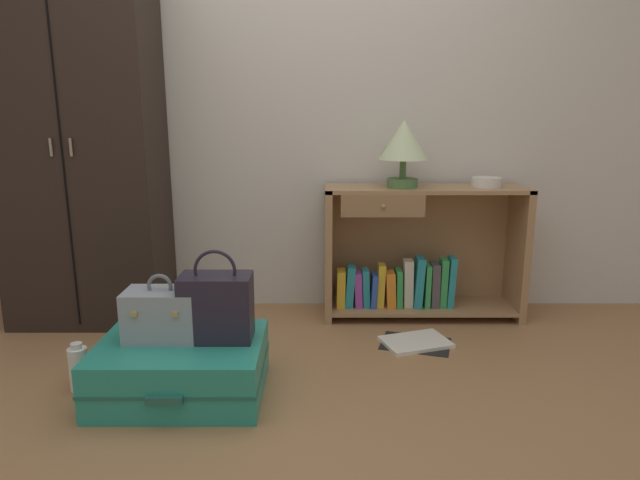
{
  "coord_description": "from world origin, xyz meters",
  "views": [
    {
      "loc": [
        0.17,
        -1.81,
        1.17
      ],
      "look_at": [
        0.17,
        0.84,
        0.55
      ],
      "focal_mm": 30.94,
      "sensor_mm": 36.0,
      "label": 1
    }
  ],
  "objects_px": {
    "bowl": "(485,182)",
    "handbag": "(216,306)",
    "wardrobe": "(80,145)",
    "open_book_on_floor": "(415,342)",
    "table_lamp": "(403,144)",
    "bottle": "(78,368)",
    "train_case": "(161,314)",
    "suitcase_large": "(181,368)",
    "bookshelf": "(414,257)"
  },
  "relations": [
    {
      "from": "wardrobe",
      "to": "open_book_on_floor",
      "type": "xyz_separation_m",
      "value": [
        1.79,
        -0.37,
        -0.99
      ]
    },
    {
      "from": "wardrobe",
      "to": "open_book_on_floor",
      "type": "relative_size",
      "value": 4.93
    },
    {
      "from": "bowl",
      "to": "open_book_on_floor",
      "type": "bearing_deg",
      "value": -135.82
    },
    {
      "from": "wardrobe",
      "to": "handbag",
      "type": "distance_m",
      "value": 1.36
    },
    {
      "from": "table_lamp",
      "to": "bottle",
      "type": "relative_size",
      "value": 1.73
    },
    {
      "from": "bowl",
      "to": "open_book_on_floor",
      "type": "distance_m",
      "value": 0.99
    },
    {
      "from": "bookshelf",
      "to": "table_lamp",
      "type": "relative_size",
      "value": 3.07
    },
    {
      "from": "suitcase_large",
      "to": "train_case",
      "type": "bearing_deg",
      "value": 155.38
    },
    {
      "from": "bottle",
      "to": "handbag",
      "type": "bearing_deg",
      "value": -0.36
    },
    {
      "from": "suitcase_large",
      "to": "open_book_on_floor",
      "type": "height_order",
      "value": "suitcase_large"
    },
    {
      "from": "wardrobe",
      "to": "table_lamp",
      "type": "relative_size",
      "value": 5.41
    },
    {
      "from": "bookshelf",
      "to": "bottle",
      "type": "xyz_separation_m",
      "value": [
        -1.58,
        -0.91,
        -0.25
      ]
    },
    {
      "from": "handbag",
      "to": "bowl",
      "type": "bearing_deg",
      "value": 33.6
    },
    {
      "from": "bookshelf",
      "to": "table_lamp",
      "type": "distance_m",
      "value": 0.66
    },
    {
      "from": "bookshelf",
      "to": "bowl",
      "type": "xyz_separation_m",
      "value": [
        0.38,
        -0.01,
        0.43
      ]
    },
    {
      "from": "wardrobe",
      "to": "train_case",
      "type": "xyz_separation_m",
      "value": [
        0.63,
        -0.85,
        -0.65
      ]
    },
    {
      "from": "bowl",
      "to": "table_lamp",
      "type": "bearing_deg",
      "value": -176.63
    },
    {
      "from": "table_lamp",
      "to": "bowl",
      "type": "distance_m",
      "value": 0.52
    },
    {
      "from": "bowl",
      "to": "bottle",
      "type": "height_order",
      "value": "bowl"
    },
    {
      "from": "wardrobe",
      "to": "bottle",
      "type": "relative_size",
      "value": 9.36
    },
    {
      "from": "bookshelf",
      "to": "handbag",
      "type": "relative_size",
      "value": 2.93
    },
    {
      "from": "suitcase_large",
      "to": "bottle",
      "type": "height_order",
      "value": "suitcase_large"
    },
    {
      "from": "bottle",
      "to": "train_case",
      "type": "bearing_deg",
      "value": 0.16
    },
    {
      "from": "bookshelf",
      "to": "table_lamp",
      "type": "height_order",
      "value": "table_lamp"
    },
    {
      "from": "table_lamp",
      "to": "bottle",
      "type": "bearing_deg",
      "value": -149.65
    },
    {
      "from": "wardrobe",
      "to": "train_case",
      "type": "distance_m",
      "value": 1.24
    },
    {
      "from": "wardrobe",
      "to": "bookshelf",
      "type": "height_order",
      "value": "wardrobe"
    },
    {
      "from": "bookshelf",
      "to": "suitcase_large",
      "type": "bearing_deg",
      "value": -140.08
    },
    {
      "from": "wardrobe",
      "to": "bookshelf",
      "type": "xyz_separation_m",
      "value": [
        1.85,
        0.06,
        -0.65
      ]
    },
    {
      "from": "table_lamp",
      "to": "open_book_on_floor",
      "type": "distance_m",
      "value": 1.07
    },
    {
      "from": "train_case",
      "to": "bottle",
      "type": "xyz_separation_m",
      "value": [
        -0.37,
        -0.0,
        -0.24
      ]
    },
    {
      "from": "bookshelf",
      "to": "train_case",
      "type": "bearing_deg",
      "value": -143.1
    },
    {
      "from": "table_lamp",
      "to": "bottle",
      "type": "xyz_separation_m",
      "value": [
        -1.49,
        -0.87,
        -0.9
      ]
    },
    {
      "from": "wardrobe",
      "to": "open_book_on_floor",
      "type": "bearing_deg",
      "value": -11.74
    },
    {
      "from": "train_case",
      "to": "handbag",
      "type": "bearing_deg",
      "value": -1.18
    },
    {
      "from": "train_case",
      "to": "bottle",
      "type": "bearing_deg",
      "value": -179.84
    },
    {
      "from": "wardrobe",
      "to": "bookshelf",
      "type": "distance_m",
      "value": 1.96
    },
    {
      "from": "bowl",
      "to": "handbag",
      "type": "distance_m",
      "value": 1.68
    },
    {
      "from": "bookshelf",
      "to": "open_book_on_floor",
      "type": "height_order",
      "value": "bookshelf"
    },
    {
      "from": "bookshelf",
      "to": "bottle",
      "type": "height_order",
      "value": "bookshelf"
    },
    {
      "from": "table_lamp",
      "to": "bowl",
      "type": "height_order",
      "value": "table_lamp"
    },
    {
      "from": "bowl",
      "to": "handbag",
      "type": "bearing_deg",
      "value": -146.4
    },
    {
      "from": "table_lamp",
      "to": "bowl",
      "type": "relative_size",
      "value": 2.3
    },
    {
      "from": "wardrobe",
      "to": "bowl",
      "type": "distance_m",
      "value": 2.24
    },
    {
      "from": "bookshelf",
      "to": "handbag",
      "type": "bearing_deg",
      "value": -136.98
    },
    {
      "from": "suitcase_large",
      "to": "wardrobe",
      "type": "bearing_deg",
      "value": 128.93
    },
    {
      "from": "train_case",
      "to": "handbag",
      "type": "height_order",
      "value": "handbag"
    },
    {
      "from": "wardrobe",
      "to": "handbag",
      "type": "height_order",
      "value": "wardrobe"
    },
    {
      "from": "bookshelf",
      "to": "bottle",
      "type": "distance_m",
      "value": 1.85
    },
    {
      "from": "train_case",
      "to": "wardrobe",
      "type": "bearing_deg",
      "value": 126.8
    }
  ]
}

